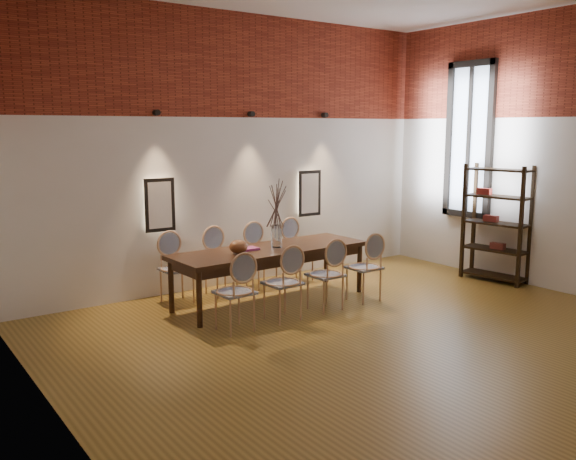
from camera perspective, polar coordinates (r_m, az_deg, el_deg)
floor at (r=6.83m, az=10.99°, el=-10.84°), size 7.00×7.00×0.02m
wall_back at (r=9.21m, az=-4.92°, el=7.34°), size 7.00×0.10×4.00m
wall_left at (r=4.53m, az=-20.88°, el=4.47°), size 0.10×7.00×4.00m
brick_band_back at (r=9.19m, az=-4.80°, el=15.14°), size 7.00×0.02×1.50m
niche_left at (r=8.59m, az=-11.99°, el=2.32°), size 0.36×0.06×0.66m
niche_right at (r=9.91m, az=1.93°, el=3.47°), size 0.36×0.06×0.66m
spot_fixture_left at (r=8.50m, az=-12.20°, el=10.69°), size 0.08×0.10×0.08m
spot_fixture_mid at (r=9.20m, az=-3.46°, el=10.78°), size 0.08×0.10×0.08m
spot_fixture_right at (r=10.02m, az=3.46°, el=10.68°), size 0.08×0.10×0.08m
window_glass at (r=10.35m, az=16.64°, el=8.05°), size 0.02×0.78×2.38m
window_frame at (r=10.33m, az=16.57°, el=8.05°), size 0.08×0.90×2.50m
window_mullion at (r=10.33m, az=16.57°, el=8.05°), size 0.06×0.06×2.40m
dining_table at (r=8.30m, az=-1.61°, el=-4.23°), size 2.80×0.98×0.75m
chair_near_a at (r=7.13m, az=-5.02°, el=-5.79°), size 0.45×0.45×0.94m
chair_near_b at (r=7.51m, az=-0.52°, el=-4.96°), size 0.45×0.45×0.94m
chair_near_c at (r=7.93m, az=3.51°, el=-4.19°), size 0.45×0.45×0.94m
chair_near_d at (r=8.39m, az=7.11°, el=-3.48°), size 0.45×0.45×0.94m
chair_far_a at (r=8.35m, az=-10.37°, el=-3.61°), size 0.45×0.45×0.94m
chair_far_b at (r=8.68m, az=-6.28°, el=-3.02°), size 0.45×0.45×0.94m
chair_far_c at (r=9.05m, az=-2.51°, el=-2.45°), size 0.45×0.45×0.94m
chair_far_d at (r=9.45m, az=0.94°, el=-1.92°), size 0.45×0.45×0.94m
vase at (r=8.24m, az=-1.09°, el=-0.58°), size 0.14×0.14×0.30m
dried_branches at (r=8.18m, az=-1.10°, el=2.52°), size 0.50×0.50×0.70m
bowl at (r=7.86m, az=-4.65°, el=-1.57°), size 0.24×0.24×0.18m
book at (r=8.09m, az=-3.74°, el=-1.78°), size 0.27×0.19×0.03m
shelving_rack at (r=9.88m, az=18.91°, el=0.60°), size 0.51×1.04×1.80m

